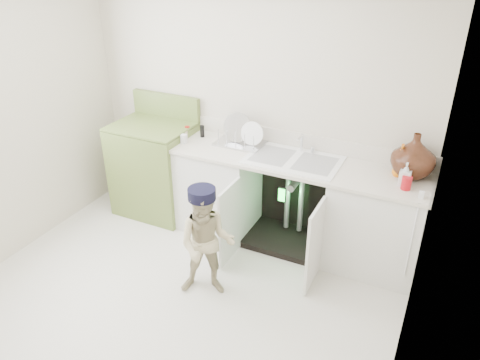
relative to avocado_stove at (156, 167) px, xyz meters
The scene contains 5 objects.
ground 1.62m from the avocado_stove, 50.25° to the right, with size 3.50×3.50×0.00m, color #BCB7A5.
room_shell 1.71m from the avocado_stove, 50.25° to the right, with size 6.00×5.50×1.26m.
counter_run 1.58m from the avocado_stove, ahead, with size 2.44×1.02×1.28m.
avocado_stove is the anchor object (origin of this frame).
repair_worker 1.51m from the avocado_stove, 39.35° to the right, with size 0.72×0.90×0.99m.
Camera 1 is at (1.79, -2.47, 2.71)m, focal length 35.00 mm.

